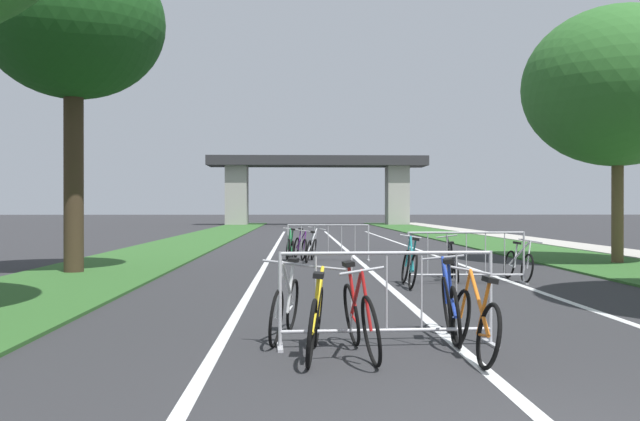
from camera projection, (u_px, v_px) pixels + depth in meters
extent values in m
cube|color=#2D5B26|center=(198.00, 240.00, 31.54)|extent=(3.38, 69.14, 0.05)
cube|color=#2D5B26|center=(471.00, 239.00, 31.97)|extent=(3.38, 69.14, 0.05)
cube|color=#ADA89E|center=(525.00, 239.00, 32.05)|extent=(1.83, 69.14, 0.08)
cube|color=silver|center=(348.00, 251.00, 23.47)|extent=(0.14, 40.00, 0.01)
cube|color=silver|center=(423.00, 251.00, 23.56)|extent=(0.14, 40.00, 0.01)
cube|color=silver|center=(273.00, 252.00, 23.39)|extent=(0.14, 40.00, 0.01)
cube|color=#2D2D30|center=(317.00, 161.00, 60.57)|extent=(19.63, 3.73, 0.87)
cube|color=#9E9B93|center=(237.00, 196.00, 60.35)|extent=(1.92, 2.40, 5.30)
cube|color=#9E9B93|center=(397.00, 196.00, 60.82)|extent=(1.92, 2.40, 5.30)
cylinder|color=#3D2D1E|center=(74.00, 182.00, 15.49)|extent=(0.45, 0.45, 4.27)
ellipsoid|color=#194719|center=(73.00, 22.00, 15.48)|extent=(4.17, 4.17, 3.54)
cylinder|color=brown|center=(617.00, 210.00, 18.20)|extent=(0.31, 0.31, 2.92)
ellipsoid|color=#2D6628|center=(618.00, 87.00, 18.18)|extent=(5.07, 5.07, 4.31)
cylinder|color=#ADADB2|center=(280.00, 300.00, 7.27)|extent=(0.04, 0.04, 1.05)
cube|color=#ADADB2|center=(280.00, 347.00, 7.27)|extent=(0.08, 0.44, 0.03)
cylinder|color=#ADADB2|center=(491.00, 298.00, 7.47)|extent=(0.04, 0.04, 1.05)
cube|color=#ADADB2|center=(490.00, 343.00, 7.47)|extent=(0.08, 0.44, 0.03)
cylinder|color=#ADADB2|center=(387.00, 253.00, 7.37)|extent=(2.34, 0.16, 0.04)
cylinder|color=#ADADB2|center=(387.00, 330.00, 7.37)|extent=(2.34, 0.16, 0.04)
cylinder|color=#ADADB2|center=(316.00, 292.00, 7.30)|extent=(0.02, 0.02, 0.87)
cylinder|color=#ADADB2|center=(351.00, 291.00, 7.34)|extent=(0.02, 0.02, 0.87)
cylinder|color=#ADADB2|center=(387.00, 291.00, 7.37)|extent=(0.02, 0.02, 0.87)
cylinder|color=#ADADB2|center=(422.00, 290.00, 7.40)|extent=(0.02, 0.02, 0.87)
cylinder|color=#ADADB2|center=(456.00, 290.00, 7.44)|extent=(0.02, 0.02, 0.87)
cylinder|color=#ADADB2|center=(408.00, 258.00, 13.48)|extent=(0.04, 0.04, 1.05)
cube|color=#ADADB2|center=(408.00, 283.00, 13.48)|extent=(0.06, 0.44, 0.03)
cylinder|color=#ADADB2|center=(524.00, 257.00, 13.55)|extent=(0.04, 0.04, 1.05)
cube|color=#ADADB2|center=(524.00, 283.00, 13.55)|extent=(0.06, 0.44, 0.03)
cylinder|color=#ADADB2|center=(466.00, 233.00, 13.51)|extent=(2.34, 0.05, 0.04)
cylinder|color=#ADADB2|center=(466.00, 275.00, 13.52)|extent=(2.34, 0.05, 0.04)
cylinder|color=#ADADB2|center=(428.00, 253.00, 13.49)|extent=(0.02, 0.02, 0.87)
cylinder|color=#ADADB2|center=(447.00, 253.00, 13.50)|extent=(0.02, 0.02, 0.87)
cylinder|color=#ADADB2|center=(466.00, 253.00, 13.52)|extent=(0.02, 0.02, 0.87)
cylinder|color=#ADADB2|center=(485.00, 253.00, 13.53)|extent=(0.02, 0.02, 0.87)
cylinder|color=#ADADB2|center=(505.00, 253.00, 13.54)|extent=(0.02, 0.02, 0.87)
cylinder|color=#ADADB2|center=(288.00, 242.00, 19.51)|extent=(0.04, 0.04, 1.05)
cube|color=#ADADB2|center=(288.00, 260.00, 19.51)|extent=(0.08, 0.44, 0.03)
cylinder|color=#ADADB2|center=(368.00, 242.00, 19.49)|extent=(0.04, 0.04, 1.05)
cube|color=#ADADB2|center=(368.00, 260.00, 19.49)|extent=(0.08, 0.44, 0.03)
cylinder|color=#ADADB2|center=(328.00, 225.00, 19.50)|extent=(2.34, 0.14, 0.04)
cylinder|color=#ADADB2|center=(328.00, 254.00, 19.50)|extent=(2.34, 0.14, 0.04)
cylinder|color=#ADADB2|center=(301.00, 239.00, 19.51)|extent=(0.02, 0.02, 0.87)
cylinder|color=#ADADB2|center=(315.00, 239.00, 19.50)|extent=(0.02, 0.02, 0.87)
cylinder|color=#ADADB2|center=(328.00, 239.00, 19.50)|extent=(0.02, 0.02, 0.87)
cylinder|color=#ADADB2|center=(342.00, 239.00, 19.50)|extent=(0.02, 0.02, 0.87)
cylinder|color=#ADADB2|center=(355.00, 239.00, 19.49)|extent=(0.02, 0.02, 0.87)
torus|color=black|center=(509.00, 264.00, 14.57)|extent=(0.16, 0.61, 0.61)
torus|color=black|center=(527.00, 268.00, 13.55)|extent=(0.16, 0.61, 0.61)
cylinder|color=silver|center=(520.00, 253.00, 14.09)|extent=(0.17, 1.00, 0.59)
cylinder|color=silver|center=(516.00, 255.00, 14.28)|extent=(0.13, 0.12, 0.53)
cylinder|color=silver|center=(512.00, 266.00, 14.41)|extent=(0.03, 0.33, 0.07)
cylinder|color=silver|center=(529.00, 255.00, 13.57)|extent=(0.13, 0.10, 0.56)
cube|color=black|center=(517.00, 243.00, 14.32)|extent=(0.12, 0.24, 0.07)
cylinder|color=#99999E|center=(531.00, 241.00, 13.60)|extent=(0.50, 0.05, 0.11)
torus|color=black|center=(292.00, 252.00, 18.44)|extent=(0.19, 0.64, 0.63)
torus|color=black|center=(288.00, 250.00, 19.44)|extent=(0.19, 0.64, 0.63)
cylinder|color=#1E7238|center=(291.00, 240.00, 18.92)|extent=(0.09, 0.98, 0.64)
cylinder|color=#1E7238|center=(292.00, 241.00, 18.73)|extent=(0.13, 0.11, 0.66)
cylinder|color=#1E7238|center=(291.00, 252.00, 18.60)|extent=(0.07, 0.33, 0.07)
cylinder|color=#1E7238|center=(289.00, 239.00, 19.42)|extent=(0.11, 0.09, 0.61)
cube|color=black|center=(293.00, 229.00, 18.70)|extent=(0.13, 0.25, 0.06)
cylinder|color=#99999E|center=(290.00, 229.00, 19.40)|extent=(0.42, 0.08, 0.07)
torus|color=black|center=(296.00, 248.00, 20.52)|extent=(0.26, 0.64, 0.63)
torus|color=black|center=(304.00, 250.00, 19.48)|extent=(0.26, 0.64, 0.63)
cylinder|color=#662884|center=(301.00, 240.00, 20.03)|extent=(0.32, 1.01, 0.57)
cylinder|color=#662884|center=(300.00, 239.00, 20.23)|extent=(0.12, 0.14, 0.63)
cylinder|color=#662884|center=(297.00, 249.00, 20.35)|extent=(0.09, 0.35, 0.07)
cylinder|color=#662884|center=(305.00, 240.00, 19.51)|extent=(0.11, 0.11, 0.54)
cube|color=black|center=(301.00, 229.00, 20.28)|extent=(0.15, 0.26, 0.06)
cylinder|color=#99999E|center=(306.00, 231.00, 19.54)|extent=(0.55, 0.14, 0.10)
torus|color=black|center=(312.00, 333.00, 6.38)|extent=(0.17, 0.67, 0.67)
torus|color=black|center=(318.00, 316.00, 7.40)|extent=(0.17, 0.67, 0.67)
cylinder|color=gold|center=(318.00, 298.00, 6.86)|extent=(0.18, 0.99, 0.58)
cylinder|color=gold|center=(316.00, 304.00, 6.66)|extent=(0.10, 0.13, 0.58)
cylinder|color=gold|center=(313.00, 333.00, 6.54)|extent=(0.05, 0.33, 0.08)
cylinder|color=gold|center=(320.00, 292.00, 7.37)|extent=(0.09, 0.10, 0.55)
cube|color=black|center=(319.00, 275.00, 6.63)|extent=(0.13, 0.25, 0.06)
cylinder|color=#99999E|center=(323.00, 267.00, 7.34)|extent=(0.51, 0.07, 0.08)
torus|color=black|center=(456.00, 317.00, 7.26)|extent=(0.19, 0.69, 0.69)
torus|color=black|center=(447.00, 304.00, 8.29)|extent=(0.19, 0.69, 0.69)
cylinder|color=#1E389E|center=(449.00, 285.00, 7.75)|extent=(0.11, 1.01, 0.61)
cylinder|color=#1E389E|center=(451.00, 289.00, 7.55)|extent=(0.12, 0.11, 0.64)
cylinder|color=#1E389E|center=(454.00, 317.00, 7.42)|extent=(0.07, 0.34, 0.08)
cylinder|color=#1E389E|center=(444.00, 281.00, 8.27)|extent=(0.11, 0.09, 0.58)
cube|color=black|center=(448.00, 261.00, 7.52)|extent=(0.13, 0.25, 0.06)
cylinder|color=#99999E|center=(442.00, 257.00, 8.24)|extent=(0.53, 0.09, 0.08)
torus|color=black|center=(308.00, 251.00, 18.60)|extent=(0.26, 0.66, 0.64)
torus|color=black|center=(314.00, 249.00, 19.61)|extent=(0.26, 0.66, 0.64)
cylinder|color=#B7B7BC|center=(313.00, 240.00, 19.08)|extent=(0.31, 0.97, 0.64)
cylinder|color=#B7B7BC|center=(311.00, 242.00, 18.88)|extent=(0.13, 0.14, 0.59)
cylinder|color=#B7B7BC|center=(309.00, 252.00, 18.77)|extent=(0.08, 0.33, 0.08)
cylinder|color=#B7B7BC|center=(315.00, 239.00, 19.58)|extent=(0.14, 0.11, 0.62)
cube|color=black|center=(313.00, 232.00, 18.84)|extent=(0.15, 0.25, 0.07)
cylinder|color=#99999E|center=(317.00, 228.00, 19.55)|extent=(0.52, 0.12, 0.12)
torus|color=black|center=(455.00, 267.00, 13.59)|extent=(0.20, 0.66, 0.65)
torus|color=black|center=(450.00, 263.00, 14.58)|extent=(0.20, 0.66, 0.65)
cylinder|color=black|center=(451.00, 251.00, 14.06)|extent=(0.07, 0.97, 0.62)
cylinder|color=black|center=(452.00, 256.00, 13.87)|extent=(0.13, 0.11, 0.53)
cylinder|color=black|center=(455.00, 268.00, 13.75)|extent=(0.07, 0.32, 0.08)
cylinder|color=black|center=(448.00, 250.00, 14.56)|extent=(0.12, 0.08, 0.59)
cube|color=black|center=(451.00, 243.00, 13.84)|extent=(0.13, 0.25, 0.06)
cylinder|color=#99999E|center=(447.00, 236.00, 14.53)|extent=(0.45, 0.08, 0.09)
torus|color=black|center=(413.00, 271.00, 12.50)|extent=(0.17, 0.70, 0.69)
torus|color=black|center=(406.00, 266.00, 13.50)|extent=(0.17, 0.70, 0.69)
cylinder|color=#197A7F|center=(412.00, 253.00, 12.98)|extent=(0.16, 0.97, 0.64)
cylinder|color=#197A7F|center=(413.00, 256.00, 12.79)|extent=(0.15, 0.12, 0.64)
cylinder|color=#197A7F|center=(411.00, 272.00, 12.66)|extent=(0.03, 0.32, 0.08)
cylinder|color=#197A7F|center=(408.00, 252.00, 13.48)|extent=(0.14, 0.10, 0.61)
cube|color=black|center=(416.00, 239.00, 12.75)|extent=(0.11, 0.24, 0.06)
cylinder|color=#99999E|center=(411.00, 236.00, 13.45)|extent=(0.43, 0.04, 0.09)
torus|color=black|center=(352.00, 315.00, 7.40)|extent=(0.21, 0.70, 0.69)
torus|color=black|center=(371.00, 331.00, 6.41)|extent=(0.21, 0.70, 0.69)
cylinder|color=red|center=(356.00, 294.00, 6.92)|extent=(0.06, 0.97, 0.61)
cylinder|color=red|center=(353.00, 294.00, 7.11)|extent=(0.15, 0.11, 0.64)
cylinder|color=red|center=(355.00, 319.00, 7.24)|extent=(0.07, 0.32, 0.08)
cylinder|color=red|center=(366.00, 301.00, 6.43)|extent=(0.13, 0.08, 0.58)
cube|color=black|center=(348.00, 264.00, 7.14)|extent=(0.13, 0.25, 0.06)
cylinder|color=#99999E|center=(362.00, 271.00, 6.45)|extent=(0.44, 0.08, 0.09)
torus|color=black|center=(489.00, 336.00, 6.31)|extent=(0.16, 0.64, 0.64)
torus|color=black|center=(460.00, 318.00, 7.35)|extent=(0.16, 0.64, 0.64)
cylinder|color=orange|center=(479.00, 301.00, 6.81)|extent=(0.13, 1.02, 0.56)
cylinder|color=orange|center=(484.00, 307.00, 6.61)|extent=(0.15, 0.12, 0.56)
cylinder|color=orange|center=(483.00, 335.00, 6.47)|extent=(0.04, 0.34, 0.07)
cylinder|color=orange|center=(465.00, 294.00, 7.33)|extent=(0.14, 0.09, 0.53)
cube|color=black|center=(490.00, 280.00, 6.57)|extent=(0.11, 0.24, 0.07)
cylinder|color=#99999E|center=(470.00, 270.00, 7.31)|extent=(0.44, 0.03, 0.11)
torus|color=black|center=(293.00, 305.00, 8.34)|extent=(0.20, 0.65, 0.64)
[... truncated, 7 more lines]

